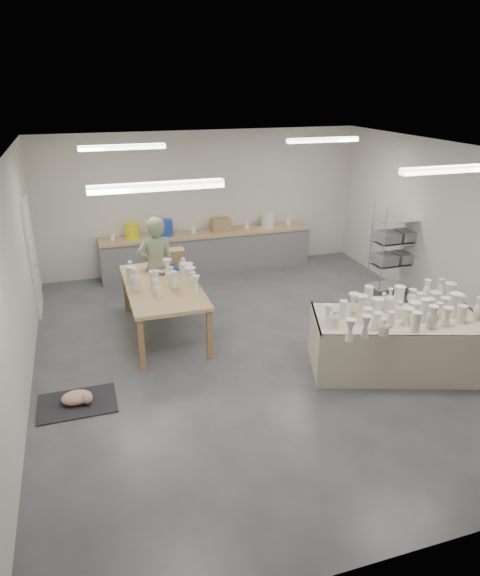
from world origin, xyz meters
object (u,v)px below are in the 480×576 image
object	(u,v)px
potter	(156,268)
red_stool	(156,293)
drying_table	(396,341)
work_table	(164,282)

from	to	relation	value
potter	red_stool	distance (m)	0.65
drying_table	red_stool	xyz separation A→B (m)	(-2.97, 3.18, -0.14)
red_stool	work_table	bearing A→B (deg)	-88.26
drying_table	potter	xyz separation A→B (m)	(-2.97, 2.91, 0.45)
work_table	red_stool	bearing A→B (deg)	91.88
drying_table	potter	world-z (taller)	potter
work_table	red_stool	xyz separation A→B (m)	(-0.03, 0.90, -0.56)
potter	red_stool	world-z (taller)	potter
potter	drying_table	bearing A→B (deg)	130.40
work_table	potter	xyz separation A→B (m)	(-0.03, 0.63, 0.03)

